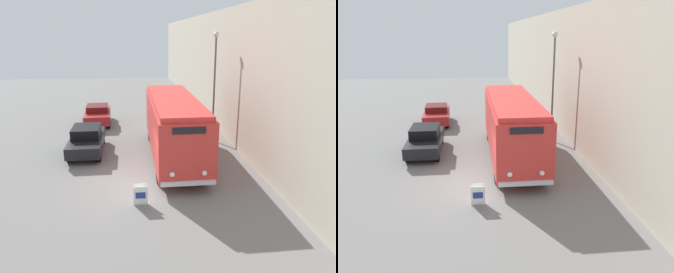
% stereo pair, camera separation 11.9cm
% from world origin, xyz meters
% --- Properties ---
extents(ground_plane, '(80.00, 80.00, 0.00)m').
position_xyz_m(ground_plane, '(0.00, 0.00, 0.00)').
color(ground_plane, slate).
extents(building_wall_right, '(0.30, 60.00, 8.35)m').
position_xyz_m(building_wall_right, '(6.22, 10.00, 4.18)').
color(building_wall_right, '#B2A893').
rests_on(building_wall_right, ground_plane).
extents(vintage_bus, '(2.53, 9.64, 3.45)m').
position_xyz_m(vintage_bus, '(2.10, 3.50, 1.94)').
color(vintage_bus, black).
rests_on(vintage_bus, ground_plane).
extents(sign_board, '(0.59, 0.33, 0.87)m').
position_xyz_m(sign_board, '(0.02, -1.78, 0.42)').
color(sign_board, gray).
rests_on(sign_board, ground_plane).
extents(streetlamp, '(0.36, 0.36, 6.91)m').
position_xyz_m(streetlamp, '(5.04, 6.26, 4.44)').
color(streetlamp, '#595E60').
rests_on(streetlamp, ground_plane).
extents(parked_car_near, '(1.86, 4.45, 1.57)m').
position_xyz_m(parked_car_near, '(-2.89, 4.85, 0.80)').
color(parked_car_near, black).
rests_on(parked_car_near, ground_plane).
extents(parked_car_mid, '(2.09, 4.25, 1.48)m').
position_xyz_m(parked_car_mid, '(-2.83, 11.41, 0.77)').
color(parked_car_mid, black).
rests_on(parked_car_mid, ground_plane).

